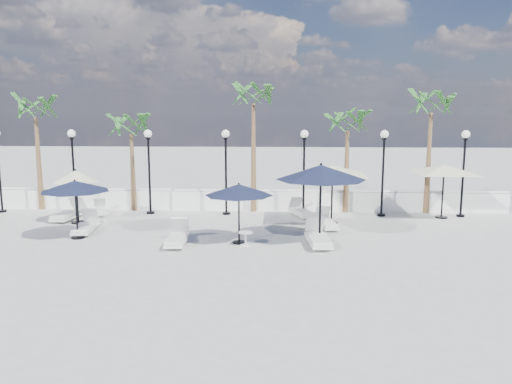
{
  "coord_description": "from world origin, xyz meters",
  "views": [
    {
      "loc": [
        2.43,
        -15.71,
        4.65
      ],
      "look_at": [
        1.49,
        3.69,
        1.5
      ],
      "focal_mm": 35.0,
      "sensor_mm": 36.0,
      "label": 1
    }
  ],
  "objects_px": {
    "parasol_cream_sq_b": "(444,165)",
    "parasol_cream_small": "(76,177)",
    "parasol_navy_mid": "(239,190)",
    "parasol_navy_right": "(321,173)",
    "lounger_7": "(326,221)",
    "lounger_1": "(99,210)",
    "lounger_3": "(86,226)",
    "lounger_0": "(69,213)",
    "lounger_5": "(301,211)",
    "lounger_2": "(177,237)",
    "parasol_navy_left": "(75,186)",
    "parasol_cream_sq_a": "(333,166)",
    "lounger_4": "(327,223)",
    "lounger_6": "(318,237)"
  },
  "relations": [
    {
      "from": "lounger_7",
      "to": "parasol_navy_right",
      "type": "xyz_separation_m",
      "value": [
        -0.44,
        -2.57,
        2.3
      ]
    },
    {
      "from": "lounger_6",
      "to": "parasol_cream_small",
      "type": "xyz_separation_m",
      "value": [
        -9.82,
        3.0,
        1.69
      ]
    },
    {
      "from": "lounger_2",
      "to": "parasol_navy_mid",
      "type": "relative_size",
      "value": 0.83
    },
    {
      "from": "lounger_0",
      "to": "parasol_navy_right",
      "type": "distance_m",
      "value": 11.33
    },
    {
      "from": "lounger_5",
      "to": "parasol_cream_sq_a",
      "type": "distance_m",
      "value": 2.86
    },
    {
      "from": "lounger_2",
      "to": "lounger_4",
      "type": "relative_size",
      "value": 1.11
    },
    {
      "from": "parasol_navy_mid",
      "to": "parasol_navy_right",
      "type": "relative_size",
      "value": 0.76
    },
    {
      "from": "parasol_cream_small",
      "to": "parasol_navy_mid",
      "type": "bearing_deg",
      "value": -22.22
    },
    {
      "from": "lounger_7",
      "to": "lounger_3",
      "type": "bearing_deg",
      "value": -178.7
    },
    {
      "from": "lounger_4",
      "to": "lounger_2",
      "type": "bearing_deg",
      "value": -162.75
    },
    {
      "from": "lounger_2",
      "to": "lounger_5",
      "type": "relative_size",
      "value": 1.01
    },
    {
      "from": "lounger_7",
      "to": "parasol_navy_mid",
      "type": "height_order",
      "value": "parasol_navy_mid"
    },
    {
      "from": "lounger_7",
      "to": "lounger_1",
      "type": "bearing_deg",
      "value": 161.6
    },
    {
      "from": "lounger_5",
      "to": "lounger_0",
      "type": "bearing_deg",
      "value": 167.17
    },
    {
      "from": "lounger_0",
      "to": "lounger_1",
      "type": "height_order",
      "value": "lounger_0"
    },
    {
      "from": "parasol_navy_left",
      "to": "parasol_cream_small",
      "type": "bearing_deg",
      "value": 111.75
    },
    {
      "from": "parasol_navy_left",
      "to": "parasol_cream_sq_a",
      "type": "bearing_deg",
      "value": 16.66
    },
    {
      "from": "lounger_0",
      "to": "parasol_cream_sq_b",
      "type": "distance_m",
      "value": 16.45
    },
    {
      "from": "lounger_4",
      "to": "parasol_navy_right",
      "type": "xyz_separation_m",
      "value": [
        -0.47,
        -2.29,
        2.3
      ]
    },
    {
      "from": "lounger_2",
      "to": "parasol_cream_sq_b",
      "type": "relative_size",
      "value": 0.4
    },
    {
      "from": "parasol_navy_right",
      "to": "parasol_cream_small",
      "type": "height_order",
      "value": "parasol_navy_right"
    },
    {
      "from": "lounger_4",
      "to": "lounger_6",
      "type": "height_order",
      "value": "lounger_6"
    },
    {
      "from": "lounger_6",
      "to": "lounger_0",
      "type": "bearing_deg",
      "value": 155.59
    },
    {
      "from": "lounger_5",
      "to": "parasol_navy_right",
      "type": "xyz_separation_m",
      "value": [
        0.46,
        -4.49,
        2.28
      ]
    },
    {
      "from": "parasol_cream_sq_b",
      "to": "parasol_cream_small",
      "type": "xyz_separation_m",
      "value": [
        -15.6,
        -1.8,
        -0.38
      ]
    },
    {
      "from": "parasol_navy_mid",
      "to": "parasol_cream_sq_a",
      "type": "height_order",
      "value": "parasol_cream_sq_a"
    },
    {
      "from": "lounger_2",
      "to": "lounger_4",
      "type": "bearing_deg",
      "value": 23.46
    },
    {
      "from": "lounger_2",
      "to": "parasol_navy_mid",
      "type": "bearing_deg",
      "value": 4.27
    },
    {
      "from": "lounger_2",
      "to": "parasol_cream_sq_b",
      "type": "height_order",
      "value": "parasol_cream_sq_b"
    },
    {
      "from": "lounger_1",
      "to": "parasol_cream_small",
      "type": "xyz_separation_m",
      "value": [
        -0.24,
        -1.81,
        1.75
      ]
    },
    {
      "from": "lounger_5",
      "to": "parasol_cream_sq_a",
      "type": "height_order",
      "value": "parasol_cream_sq_a"
    },
    {
      "from": "parasol_cream_sq_a",
      "to": "lounger_7",
      "type": "bearing_deg",
      "value": -119.88
    },
    {
      "from": "lounger_6",
      "to": "parasol_cream_sq_a",
      "type": "distance_m",
      "value": 4.09
    },
    {
      "from": "lounger_2",
      "to": "lounger_7",
      "type": "xyz_separation_m",
      "value": [
        5.49,
        3.05,
        -0.03
      ]
    },
    {
      "from": "lounger_1",
      "to": "parasol_navy_left",
      "type": "height_order",
      "value": "parasol_navy_left"
    },
    {
      "from": "lounger_1",
      "to": "lounger_4",
      "type": "xyz_separation_m",
      "value": [
        10.13,
        -2.2,
        0.01
      ]
    },
    {
      "from": "lounger_2",
      "to": "parasol_navy_right",
      "type": "xyz_separation_m",
      "value": [
        5.05,
        0.48,
        2.27
      ]
    },
    {
      "from": "lounger_1",
      "to": "lounger_7",
      "type": "distance_m",
      "value": 10.29
    },
    {
      "from": "lounger_4",
      "to": "lounger_1",
      "type": "bearing_deg",
      "value": 158.36
    },
    {
      "from": "parasol_cream_sq_a",
      "to": "lounger_4",
      "type": "bearing_deg",
      "value": -108.47
    },
    {
      "from": "parasol_navy_right",
      "to": "parasol_cream_sq_b",
      "type": "height_order",
      "value": "parasol_navy_right"
    },
    {
      "from": "parasol_navy_left",
      "to": "parasol_navy_mid",
      "type": "height_order",
      "value": "parasol_navy_left"
    },
    {
      "from": "lounger_3",
      "to": "parasol_cream_sq_b",
      "type": "distance_m",
      "value": 15.19
    },
    {
      "from": "lounger_1",
      "to": "parasol_navy_mid",
      "type": "height_order",
      "value": "parasol_navy_mid"
    },
    {
      "from": "parasol_cream_sq_a",
      "to": "lounger_0",
      "type": "bearing_deg",
      "value": 178.43
    },
    {
      "from": "parasol_navy_mid",
      "to": "lounger_1",
      "type": "bearing_deg",
      "value": 145.39
    },
    {
      "from": "parasol_cream_sq_b",
      "to": "parasol_cream_small",
      "type": "bearing_deg",
      "value": -173.43
    },
    {
      "from": "lounger_3",
      "to": "parasol_cream_small",
      "type": "relative_size",
      "value": 0.89
    },
    {
      "from": "parasol_cream_small",
      "to": "parasol_cream_sq_b",
      "type": "bearing_deg",
      "value": 6.57
    },
    {
      "from": "parasol_navy_right",
      "to": "parasol_navy_mid",
      "type": "bearing_deg",
      "value": -176.09
    }
  ]
}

